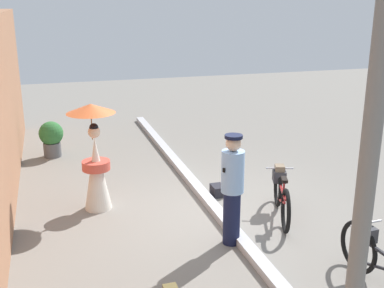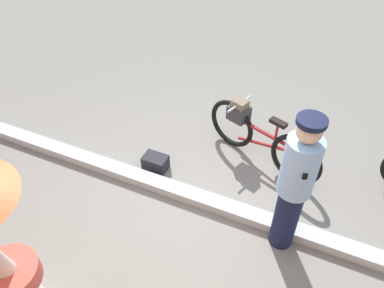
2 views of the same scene
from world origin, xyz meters
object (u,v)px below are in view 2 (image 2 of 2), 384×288
Objects in this scene: backpack_on_pavement at (156,162)px; person_with_parasol at (1,264)px; person_officer at (295,185)px; bicycle_far_side at (258,135)px.

person_with_parasol is at bearing 87.56° from backpack_on_pavement.
person_officer is at bearing 166.25° from backpack_on_pavement.
person_with_parasol is at bearing 43.47° from person_officer.
person_officer is at bearing -136.53° from person_with_parasol.
person_with_parasol is 2.41m from backpack_on_pavement.
backpack_on_pavement is at bearing -92.44° from person_with_parasol.
bicycle_far_side is at bearing -60.72° from person_officer.
bicycle_far_side is 0.88× the size of person_with_parasol.
backpack_on_pavement is (1.81, -0.44, -0.82)m from person_officer.
person_officer is 0.91× the size of person_with_parasol.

